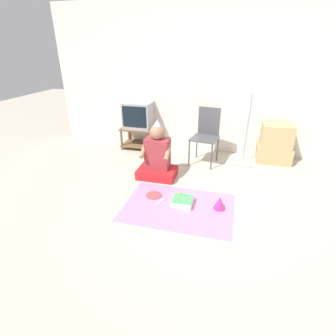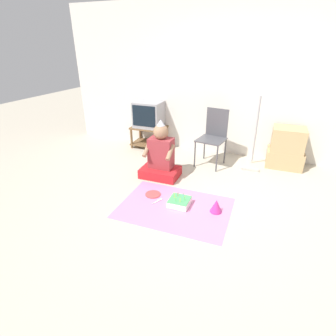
{
  "view_description": "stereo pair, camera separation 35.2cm",
  "coord_description": "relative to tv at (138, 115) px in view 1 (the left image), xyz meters",
  "views": [
    {
      "loc": [
        0.24,
        -2.66,
        1.86
      ],
      "look_at": [
        -0.56,
        0.42,
        0.35
      ],
      "focal_mm": 28.0,
      "sensor_mm": 36.0,
      "label": 1
    },
    {
      "loc": [
        0.58,
        -2.55,
        1.86
      ],
      "look_at": [
        -0.56,
        0.42,
        0.35
      ],
      "focal_mm": 28.0,
      "sensor_mm": 36.0,
      "label": 2
    }
  ],
  "objects": [
    {
      "name": "birthday_cake",
      "position": [
        1.24,
        -1.78,
        -0.6
      ],
      "size": [
        0.26,
        0.26,
        0.15
      ],
      "color": "white",
      "rests_on": "party_cloth"
    },
    {
      "name": "person_seated",
      "position": [
        0.7,
        -1.1,
        -0.34
      ],
      "size": [
        0.57,
        0.41,
        0.89
      ],
      "color": "red",
      "rests_on": "ground_plane"
    },
    {
      "name": "party_hat_blue",
      "position": [
        1.7,
        -1.76,
        -0.56
      ],
      "size": [
        0.15,
        0.15,
        0.16
      ],
      "color": "#CC338C",
      "rests_on": "party_cloth"
    },
    {
      "name": "tv",
      "position": [
        0.0,
        0.0,
        0.0
      ],
      "size": [
        0.51,
        0.42,
        0.48
      ],
      "color": "#99999E",
      "rests_on": "tv_stand"
    },
    {
      "name": "plastic_spoon_near",
      "position": [
        0.96,
        -1.77,
        -0.64
      ],
      "size": [
        0.06,
        0.14,
        0.01
      ],
      "color": "white",
      "rests_on": "party_cloth"
    },
    {
      "name": "cardboard_box_stack",
      "position": [
        2.48,
        -0.03,
        -0.33
      ],
      "size": [
        0.57,
        0.43,
        0.66
      ],
      "color": "tan",
      "rests_on": "ground_plane"
    },
    {
      "name": "tv_stand",
      "position": [
        0.0,
        -0.0,
        -0.41
      ],
      "size": [
        0.66,
        0.44,
        0.41
      ],
      "color": "brown",
      "rests_on": "ground_plane"
    },
    {
      "name": "party_cloth",
      "position": [
        1.2,
        -1.86,
        -0.65
      ],
      "size": [
        1.36,
        0.97,
        0.01
      ],
      "color": "pink",
      "rests_on": "ground_plane"
    },
    {
      "name": "folding_chair",
      "position": [
        1.33,
        -0.33,
        -0.13
      ],
      "size": [
        0.49,
        0.5,
        0.92
      ],
      "color": "#4C4C51",
      "rests_on": "ground_plane"
    },
    {
      "name": "wall_back",
      "position": [
        1.53,
        0.25,
        0.62
      ],
      "size": [
        6.4,
        0.06,
        2.55
      ],
      "color": "silver",
      "rests_on": "ground_plane"
    },
    {
      "name": "plastic_spoon_far",
      "position": [
        0.94,
        -1.8,
        -0.64
      ],
      "size": [
        0.07,
        0.14,
        0.01
      ],
      "color": "white",
      "rests_on": "party_cloth"
    },
    {
      "name": "ground_plane",
      "position": [
        1.53,
        -1.91,
        -0.65
      ],
      "size": [
        16.0,
        16.0,
        0.0
      ],
      "primitive_type": "plane",
      "color": "#BCB29E"
    },
    {
      "name": "paper_plate",
      "position": [
        0.82,
        -1.67,
        -0.64
      ],
      "size": [
        0.21,
        0.21,
        0.01
      ],
      "color": "#D84C4C",
      "rests_on": "party_cloth"
    },
    {
      "name": "dust_mop",
      "position": [
        1.98,
        -0.3,
        -0.31
      ],
      "size": [
        0.28,
        0.37,
        1.2
      ],
      "color": "#B2ADA3",
      "rests_on": "ground_plane"
    }
  ]
}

